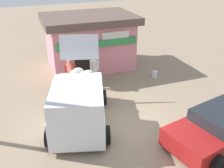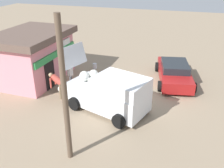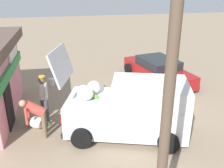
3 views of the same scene
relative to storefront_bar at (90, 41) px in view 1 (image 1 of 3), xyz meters
The scene contains 8 objects.
ground_plane 6.66m from the storefront_bar, 93.30° to the right, with size 60.00×60.00×0.00m, color gray.
storefront_bar is the anchor object (origin of this frame).
delivery_van 6.05m from the storefront_bar, 111.27° to the right, with size 3.12×4.60×2.94m.
parked_sedan 8.73m from the storefront_bar, 74.69° to the right, with size 4.69×2.77×1.21m.
vendor_standing 2.86m from the storefront_bar, 102.51° to the right, with size 0.52×0.45×1.74m.
customer_bending 3.15m from the storefront_bar, 124.49° to the right, with size 0.57×0.82×1.38m.
unloaded_banana_pile 3.08m from the storefront_bar, 115.23° to the right, with size 0.77×0.86×0.42m.
paint_bucket 4.24m from the storefront_bar, 46.96° to the right, with size 0.28×0.28×0.38m, color silver.
Camera 1 is at (-3.70, -7.29, 5.86)m, focal length 40.77 mm.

